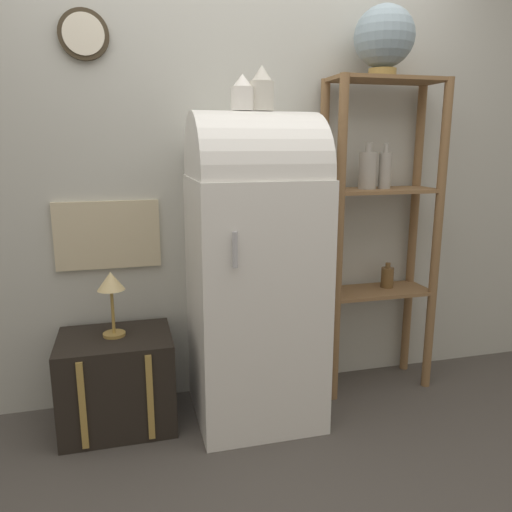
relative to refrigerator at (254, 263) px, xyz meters
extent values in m
plane|color=#4C4742|center=(0.00, -0.24, -0.83)|extent=(12.00, 12.00, 0.00)
cube|color=#B7B7AD|center=(0.00, 0.34, 0.52)|extent=(7.00, 0.05, 2.70)
cylinder|color=#382D1E|center=(-0.76, 0.30, 1.10)|extent=(0.24, 0.03, 0.24)
cylinder|color=beige|center=(-0.76, 0.28, 1.10)|extent=(0.19, 0.01, 0.19)
cube|color=#C6B793|center=(-0.71, 0.30, 0.13)|extent=(0.53, 0.02, 0.36)
cube|color=white|center=(0.00, 0.00, -0.20)|extent=(0.62, 0.62, 1.26)
cylinder|color=white|center=(0.00, 0.00, 0.45)|extent=(0.61, 0.59, 0.59)
cylinder|color=#B7B7BC|center=(-0.17, -0.33, 0.15)|extent=(0.02, 0.02, 0.16)
cube|color=black|center=(-0.71, 0.06, -0.59)|extent=(0.56, 0.43, 0.48)
cube|color=#AD8942|center=(-0.86, -0.16, -0.59)|extent=(0.03, 0.01, 0.43)
cube|color=#AD8942|center=(-0.55, -0.16, -0.59)|extent=(0.03, 0.01, 0.43)
cylinder|color=olive|center=(0.47, 0.02, 0.05)|extent=(0.05, 0.05, 1.76)
cylinder|color=olive|center=(1.07, 0.02, 0.05)|extent=(0.05, 0.05, 1.76)
cylinder|color=olive|center=(0.47, 0.27, 0.05)|extent=(0.05, 0.05, 1.76)
cylinder|color=olive|center=(1.07, 0.27, 0.05)|extent=(0.05, 0.05, 1.76)
cube|color=olive|center=(0.77, 0.15, -0.25)|extent=(0.63, 0.27, 0.02)
cube|color=olive|center=(0.77, 0.15, 0.34)|extent=(0.63, 0.27, 0.02)
cube|color=olive|center=(0.77, 0.15, 0.93)|extent=(0.63, 0.27, 0.02)
cylinder|color=#9E998E|center=(0.79, 0.14, 0.45)|extent=(0.07, 0.07, 0.20)
cylinder|color=#9E998E|center=(0.79, 0.14, 0.57)|extent=(0.03, 0.03, 0.05)
cylinder|color=#9E998E|center=(0.69, 0.15, 0.45)|extent=(0.10, 0.10, 0.20)
cylinder|color=#9E998E|center=(0.69, 0.15, 0.57)|extent=(0.04, 0.04, 0.05)
cylinder|color=brown|center=(0.86, 0.17, -0.18)|extent=(0.07, 0.07, 0.12)
cylinder|color=brown|center=(0.86, 0.17, -0.11)|extent=(0.03, 0.03, 0.03)
cylinder|color=#AD8942|center=(0.72, 0.11, 0.96)|extent=(0.14, 0.14, 0.04)
sphere|color=#7F939E|center=(0.72, 0.11, 1.13)|extent=(0.31, 0.31, 0.31)
cylinder|color=white|center=(-0.05, 0.01, 0.80)|extent=(0.11, 0.11, 0.11)
cone|color=white|center=(-0.05, 0.01, 0.88)|extent=(0.09, 0.09, 0.06)
cylinder|color=beige|center=(0.04, 0.01, 0.81)|extent=(0.12, 0.12, 0.14)
cone|color=beige|center=(0.04, 0.01, 0.92)|extent=(0.10, 0.10, 0.07)
cylinder|color=#AD8942|center=(-0.71, 0.07, -0.34)|extent=(0.11, 0.11, 0.02)
cylinder|color=#AD8942|center=(-0.71, 0.07, -0.22)|extent=(0.02, 0.02, 0.22)
cone|color=#DBC184|center=(-0.71, 0.07, -0.06)|extent=(0.13, 0.13, 0.09)
camera|label=1|loc=(-0.62, -2.38, 0.59)|focal=35.00mm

